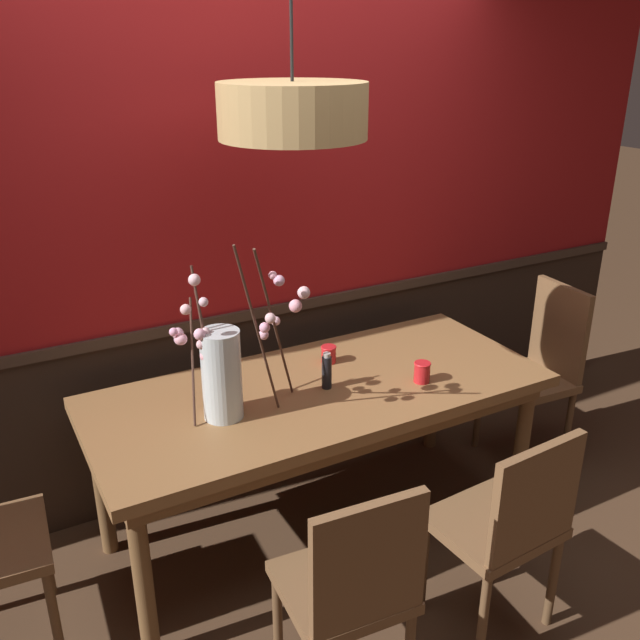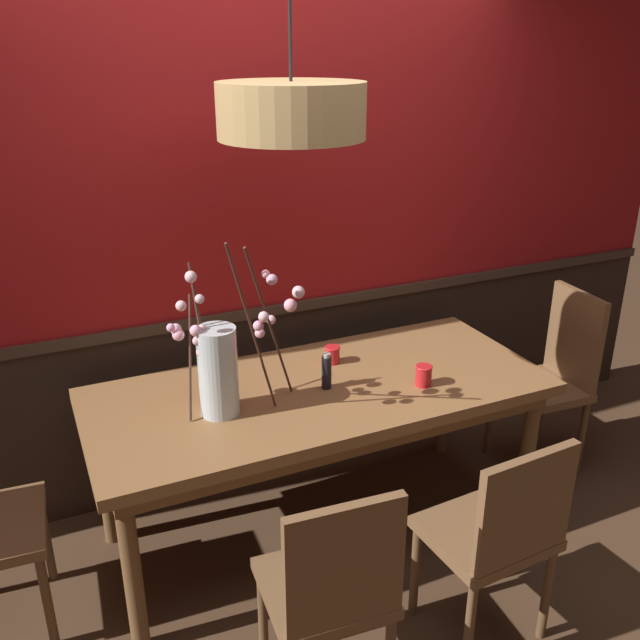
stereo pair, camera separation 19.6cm
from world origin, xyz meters
The scene contains 13 objects.
ground_plane centered at (0.00, 0.00, 0.00)m, with size 24.00×24.00×0.00m, color #4C3321.
back_wall centered at (0.00, 0.65, 1.38)m, with size 4.93×0.14×2.78m.
dining_table centered at (0.00, 0.00, 0.68)m, with size 2.00×0.86×0.77m.
chair_near_side_left centered at (-0.34, -0.84, 0.51)m, with size 0.44×0.44×0.91m.
chair_far_side_left centered at (-0.33, 0.87, 0.51)m, with size 0.43×0.43×0.89m.
chair_head_east_end centered at (1.37, 0.02, 0.54)m, with size 0.43×0.43×0.98m.
chair_near_side_right centered at (0.33, -0.85, 0.51)m, with size 0.46×0.42×0.89m.
chair_far_side_right centered at (0.33, 0.83, 0.50)m, with size 0.43×0.40×0.89m.
vase_with_blossoms centered at (-0.46, -0.04, 0.97)m, with size 0.51×0.44×0.76m.
candle_holder_nearer_center centered at (0.42, -0.18, 0.82)m, with size 0.08×0.08×0.09m.
candle_holder_nearer_edge centered at (0.15, 0.19, 0.81)m, with size 0.07×0.07×0.08m.
condiment_bottle centered at (0.02, -0.02, 0.85)m, with size 0.04×0.04×0.17m.
pendant_lamp centered at (-0.12, -0.01, 1.93)m, with size 0.55×0.55×0.94m.
Camera 1 is at (-1.28, -2.33, 2.17)m, focal length 38.45 mm.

